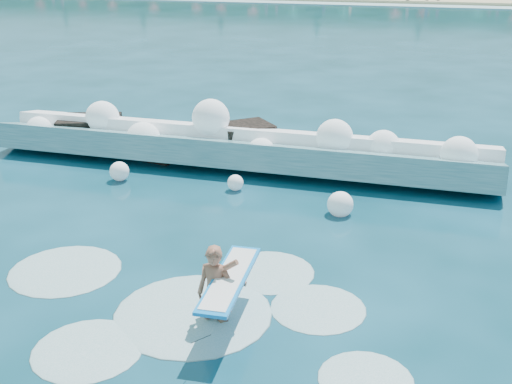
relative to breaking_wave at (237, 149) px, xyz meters
The scene contains 7 objects.
ground 7.28m from the breaking_wave, 84.69° to the right, with size 200.00×200.00×0.00m, color #07323D.
wet_band 59.77m from the breaking_wave, 89.36° to the left, with size 140.00×5.00×0.08m, color silver.
breaking_wave is the anchor object (origin of this frame).
rock_cluster 3.23m from the breaking_wave, 167.51° to the left, with size 8.07×3.08×1.23m.
surfer_with_board 9.45m from the breaking_wave, 74.30° to the right, with size 1.01×3.04×1.92m.
wave_spray 0.45m from the breaking_wave, 35.18° to the right, with size 14.93×4.68×2.05m.
surf_foam 8.85m from the breaking_wave, 79.24° to the right, with size 8.94×5.73×0.16m.
Camera 1 is at (5.50, -11.76, 6.79)m, focal length 45.00 mm.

